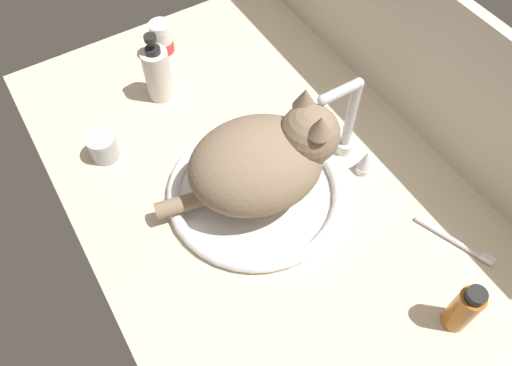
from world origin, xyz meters
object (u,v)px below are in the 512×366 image
object	(u,v)px
soap_pump_bottle	(158,73)
pill_bottle	(163,41)
amber_bottle	(464,309)
sink_basin	(256,191)
cat	(267,159)
toothbrush	(456,241)
faucet	(346,127)
metal_jar	(103,147)

from	to	relation	value
soap_pump_bottle	pill_bottle	bearing A→B (deg)	151.25
amber_bottle	sink_basin	bearing A→B (deg)	-158.95
cat	toothbrush	xyz separation A→B (cm)	(28.80, 24.51, -10.21)
soap_pump_bottle	toothbrush	xyz separation A→B (cm)	(64.40, 30.79, -6.12)
cat	amber_bottle	xyz separation A→B (cm)	(39.82, 13.45, -5.01)
faucet	metal_jar	xyz separation A→B (cm)	(-25.14, -43.50, -5.09)
pill_bottle	amber_bottle	bearing A→B (deg)	8.69
faucet	toothbrush	distance (cm)	30.60
cat	pill_bottle	size ratio (longest dim) A/B	3.80
cat	pill_bottle	bearing A→B (deg)	179.84
sink_basin	pill_bottle	bearing A→B (deg)	177.33
faucet	pill_bottle	distance (cm)	50.75
cat	soap_pump_bottle	world-z (taller)	cat
faucet	amber_bottle	xyz separation A→B (cm)	(40.27, -5.83, -2.15)
soap_pump_bottle	toothbrush	size ratio (longest dim) A/B	1.12
faucet	toothbrush	bearing A→B (deg)	10.13
sink_basin	metal_jar	size ratio (longest dim) A/B	5.86
soap_pump_bottle	metal_jar	xyz separation A→B (cm)	(10.02, -17.93, -3.85)
sink_basin	amber_bottle	xyz separation A→B (cm)	(40.27, 15.50, 4.73)
faucet	toothbrush	world-z (taller)	faucet
amber_bottle	pill_bottle	size ratio (longest dim) A/B	1.29
pill_bottle	faucet	bearing A→B (deg)	22.22
pill_bottle	toothbrush	world-z (taller)	pill_bottle
sink_basin	cat	xyz separation A→B (cm)	(0.44, 2.05, 9.74)
faucet	pill_bottle	size ratio (longest dim) A/B	2.17
faucet	soap_pump_bottle	xyz separation A→B (cm)	(-35.16, -25.57, -1.24)
soap_pump_bottle	toothbrush	distance (cm)	71.65
amber_bottle	soap_pump_bottle	world-z (taller)	soap_pump_bottle
metal_jar	pill_bottle	xyz separation A→B (cm)	(-21.72, 24.36, 1.56)
cat	soap_pump_bottle	xyz separation A→B (cm)	(-35.60, -6.29, -4.09)
faucet	pill_bottle	bearing A→B (deg)	-157.78
faucet	cat	distance (cm)	19.50
pill_bottle	toothbrush	size ratio (longest dim) A/B	0.63
sink_basin	pill_bottle	size ratio (longest dim) A/B	3.73
amber_bottle	pill_bottle	distance (cm)	88.16
metal_jar	pill_bottle	world-z (taller)	pill_bottle
faucet	toothbrush	xyz separation A→B (cm)	(29.24, 5.22, -7.36)
amber_bottle	toothbrush	size ratio (longest dim) A/B	0.81
faucet	amber_bottle	distance (cm)	40.74
cat	metal_jar	world-z (taller)	cat
pill_bottle	toothbrush	bearing A→B (deg)	17.76
faucet	soap_pump_bottle	bearing A→B (deg)	-143.97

